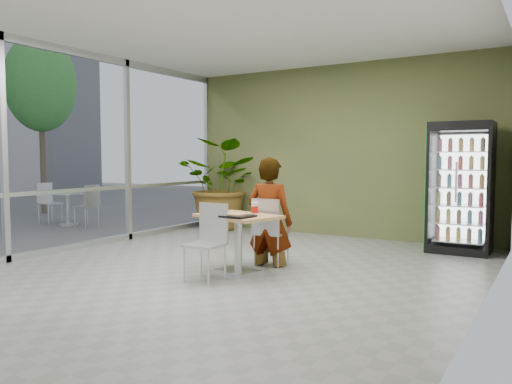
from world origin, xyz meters
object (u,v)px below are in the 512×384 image
soda_cup (255,209)px  beverage_fridge (460,188)px  dining_table (238,231)px  chair_far (269,226)px  seated_woman (270,222)px  potted_plant (223,184)px  cafeteria_tray (234,216)px  chair_near (209,235)px

soda_cup → beverage_fridge: 3.50m
dining_table → chair_far: bearing=77.4°
seated_woman → potted_plant: potted_plant is taller
beverage_fridge → cafeteria_tray: bearing=-124.1°
chair_near → seated_woman: 1.10m
chair_near → soda_cup: 0.68m
seated_woman → chair_near: bearing=73.4°
cafeteria_tray → soda_cup: bearing=65.9°
soda_cup → beverage_fridge: size_ratio=0.08×
chair_far → potted_plant: (-2.54, 2.52, 0.38)m
cafeteria_tray → beverage_fridge: beverage_fridge is taller
seated_woman → chair_far: bearing=95.2°
chair_far → seated_woman: size_ratio=0.52×
dining_table → potted_plant: bearing=128.1°
chair_near → potted_plant: (-2.30, 3.55, 0.38)m
seated_woman → potted_plant: (-2.53, 2.47, 0.33)m
soda_cup → seated_woman: bearing=100.3°
dining_table → potted_plant: size_ratio=0.62×
dining_table → cafeteria_tray: size_ratio=2.46×
soda_cup → beverage_fridge: (1.95, 2.91, 0.18)m
dining_table → potted_plant: potted_plant is taller
chair_far → soda_cup: size_ratio=5.58×
dining_table → potted_plant: (-2.41, 3.08, 0.39)m
dining_table → seated_woman: (0.12, 0.61, 0.05)m
chair_far → cafeteria_tray: bearing=82.7°
potted_plant → beverage_fridge: bearing=-1.5°
chair_near → potted_plant: size_ratio=0.50×
seated_woman → potted_plant: 3.55m
dining_table → beverage_fridge: 3.70m
chair_near → soda_cup: bearing=56.2°
dining_table → chair_far: (0.12, 0.56, 0.01)m
beverage_fridge → potted_plant: 4.58m
chair_far → dining_table: bearing=72.5°
soda_cup → potted_plant: 4.01m
soda_cup → dining_table: bearing=-166.6°
soda_cup → potted_plant: size_ratio=0.09×
dining_table → soda_cup: (0.22, 0.05, 0.29)m
chair_far → potted_plant: potted_plant is taller
dining_table → soda_cup: 0.37m
chair_far → seated_woman: bearing=-84.8°
chair_far → potted_plant: 3.59m
chair_far → potted_plant: size_ratio=0.50×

